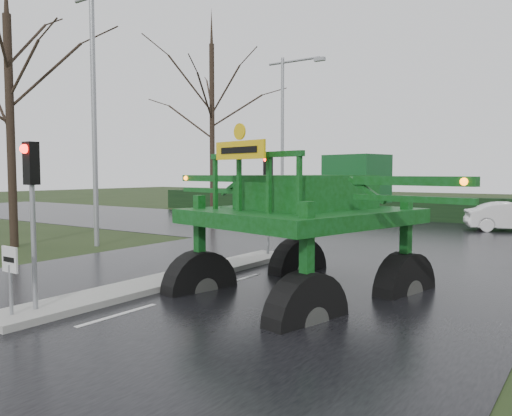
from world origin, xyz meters
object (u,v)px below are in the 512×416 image
Objects in this scene: traffic_signal_near at (32,189)px; white_sedan at (512,232)px; keep_left_sign at (10,269)px; traffic_signal_mid at (268,183)px; street_light_left_near at (99,93)px; street_light_left_far at (287,123)px; crop_sprayer at (207,196)px.

white_sedan is (5.69, 21.96, -2.59)m from traffic_signal_near.
traffic_signal_mid reaches higher than keep_left_sign.
white_sedan is (12.58, 14.96, -5.99)m from street_light_left_near.
traffic_signal_mid is (0.00, 8.99, 1.53)m from keep_left_sign.
traffic_signal_near is 22.37m from street_light_left_far.
street_light_left_near is at bearing -90.00° from street_light_left_far.
street_light_left_near is at bearing 134.53° from traffic_signal_near.
traffic_signal_mid is 4.79m from crop_sprayer.
street_light_left_near reaches higher than white_sedan.
crop_sprayer is 1.98× the size of white_sedan.
white_sedan is (4.45, 18.08, -2.35)m from crop_sprayer.
crop_sprayer reaches higher than traffic_signal_mid.
traffic_signal_mid is 0.41× the size of crop_sprayer.
street_light_left_far is 2.28× the size of white_sedan.
keep_left_sign is 1.61m from traffic_signal_near.
street_light_left_near reaches higher than keep_left_sign.
traffic_signal_near is 1.00× the size of traffic_signal_mid.
keep_left_sign reaches higher than white_sedan.
street_light_left_near is (-6.89, -1.49, 3.40)m from traffic_signal_mid.
traffic_signal_near is at bearing -71.83° from street_light_left_far.
traffic_signal_mid is at bearing 118.11° from crop_sprayer.
crop_sprayer is (1.24, -4.62, -0.24)m from traffic_signal_mid.
keep_left_sign is 11.32m from street_light_left_near.
crop_sprayer reaches higher than white_sedan.
street_light_left_far reaches higher than traffic_signal_near.
traffic_signal_near reaches higher than white_sedan.
street_light_left_near is 9.45m from crop_sprayer.
traffic_signal_near is 0.41× the size of crop_sprayer.
traffic_signal_near and traffic_signal_mid have the same top height.
street_light_left_near is at bearing -167.79° from traffic_signal_mid.
street_light_left_far is at bearing 90.00° from street_light_left_near.
street_light_left_far is (-6.89, 12.51, 3.40)m from traffic_signal_mid.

